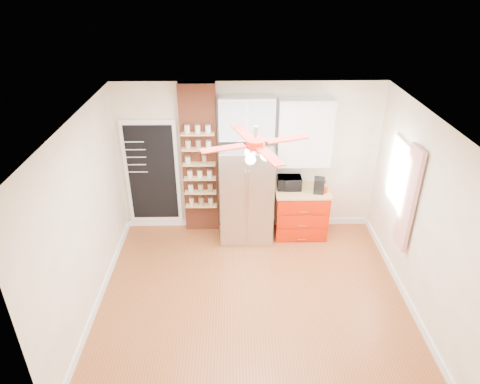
{
  "coord_description": "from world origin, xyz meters",
  "views": [
    {
      "loc": [
        -0.27,
        -4.83,
        4.36
      ],
      "look_at": [
        -0.17,
        0.9,
        1.28
      ],
      "focal_mm": 32.0,
      "sensor_mm": 36.0,
      "label": 1
    }
  ],
  "objects_px": {
    "canister_left": "(325,189)",
    "toaster_oven": "(289,183)",
    "fridge": "(246,193)",
    "pantry_jar_oats": "(188,160)",
    "red_cabinet": "(301,212)",
    "ceiling_fan": "(256,144)",
    "coffee_maker": "(319,185)"
  },
  "relations": [
    {
      "from": "toaster_oven",
      "to": "pantry_jar_oats",
      "type": "xyz_separation_m",
      "value": [
        -1.73,
        0.06,
        0.42
      ]
    },
    {
      "from": "toaster_oven",
      "to": "canister_left",
      "type": "relative_size",
      "value": 3.24
    },
    {
      "from": "fridge",
      "to": "ceiling_fan",
      "type": "distance_m",
      "value": 2.25
    },
    {
      "from": "canister_left",
      "to": "pantry_jar_oats",
      "type": "height_order",
      "value": "pantry_jar_oats"
    },
    {
      "from": "red_cabinet",
      "to": "coffee_maker",
      "type": "xyz_separation_m",
      "value": [
        0.26,
        -0.1,
        0.58
      ]
    },
    {
      "from": "fridge",
      "to": "toaster_oven",
      "type": "bearing_deg",
      "value": 7.29
    },
    {
      "from": "pantry_jar_oats",
      "to": "red_cabinet",
      "type": "bearing_deg",
      "value": -2.98
    },
    {
      "from": "canister_left",
      "to": "toaster_oven",
      "type": "bearing_deg",
      "value": 165.06
    },
    {
      "from": "fridge",
      "to": "red_cabinet",
      "type": "distance_m",
      "value": 1.06
    },
    {
      "from": "red_cabinet",
      "to": "canister_left",
      "type": "height_order",
      "value": "canister_left"
    },
    {
      "from": "coffee_maker",
      "to": "canister_left",
      "type": "xyz_separation_m",
      "value": [
        0.1,
        -0.01,
        -0.07
      ]
    },
    {
      "from": "ceiling_fan",
      "to": "pantry_jar_oats",
      "type": "bearing_deg",
      "value": 120.29
    },
    {
      "from": "canister_left",
      "to": "red_cabinet",
      "type": "bearing_deg",
      "value": 162.7
    },
    {
      "from": "fridge",
      "to": "pantry_jar_oats",
      "type": "distance_m",
      "value": 1.15
    },
    {
      "from": "red_cabinet",
      "to": "pantry_jar_oats",
      "type": "relative_size",
      "value": 8.11
    },
    {
      "from": "ceiling_fan",
      "to": "red_cabinet",
      "type": "bearing_deg",
      "value": 61.29
    },
    {
      "from": "red_cabinet",
      "to": "toaster_oven",
      "type": "relative_size",
      "value": 2.31
    },
    {
      "from": "red_cabinet",
      "to": "pantry_jar_oats",
      "type": "bearing_deg",
      "value": 177.02
    },
    {
      "from": "fridge",
      "to": "canister_left",
      "type": "distance_m",
      "value": 1.33
    },
    {
      "from": "coffee_maker",
      "to": "fridge",
      "type": "bearing_deg",
      "value": -171.39
    },
    {
      "from": "red_cabinet",
      "to": "pantry_jar_oats",
      "type": "xyz_separation_m",
      "value": [
        -1.96,
        0.1,
        0.98
      ]
    },
    {
      "from": "fridge",
      "to": "ceiling_fan",
      "type": "bearing_deg",
      "value": -88.24
    },
    {
      "from": "red_cabinet",
      "to": "coffee_maker",
      "type": "distance_m",
      "value": 0.64
    },
    {
      "from": "ceiling_fan",
      "to": "fridge",
      "type": "bearing_deg",
      "value": 91.76
    },
    {
      "from": "fridge",
      "to": "coffee_maker",
      "type": "distance_m",
      "value": 1.24
    },
    {
      "from": "fridge",
      "to": "ceiling_fan",
      "type": "relative_size",
      "value": 1.25
    },
    {
      "from": "ceiling_fan",
      "to": "canister_left",
      "type": "distance_m",
      "value": 2.5
    },
    {
      "from": "ceiling_fan",
      "to": "canister_left",
      "type": "bearing_deg",
      "value": 50.76
    },
    {
      "from": "fridge",
      "to": "coffee_maker",
      "type": "relative_size",
      "value": 6.66
    },
    {
      "from": "ceiling_fan",
      "to": "toaster_oven",
      "type": "bearing_deg",
      "value": 68.16
    },
    {
      "from": "coffee_maker",
      "to": "ceiling_fan",
      "type": "bearing_deg",
      "value": -115.73
    },
    {
      "from": "ceiling_fan",
      "to": "pantry_jar_oats",
      "type": "relative_size",
      "value": 12.07
    }
  ]
}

